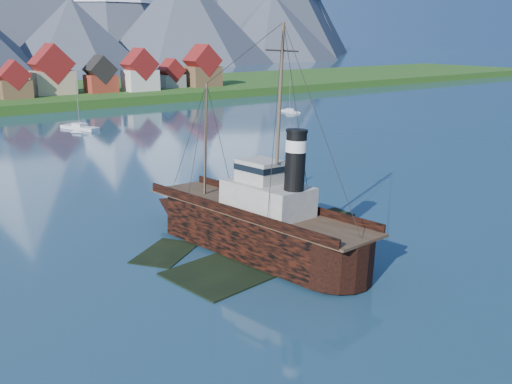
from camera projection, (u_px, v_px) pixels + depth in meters
ground at (262, 251)px, 64.19m from camera, size 1400.00×1400.00×0.00m
shoal at (263, 245)px, 66.96m from camera, size 31.71×21.24×1.14m
tugboat_wreck at (246, 220)px, 64.45m from camera, size 7.67×33.04×26.19m
sailboat_d at (290, 112)px, 175.24m from camera, size 3.52×7.69×10.19m
sailboat_e at (80, 128)px, 144.87m from camera, size 6.86×11.67×13.24m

